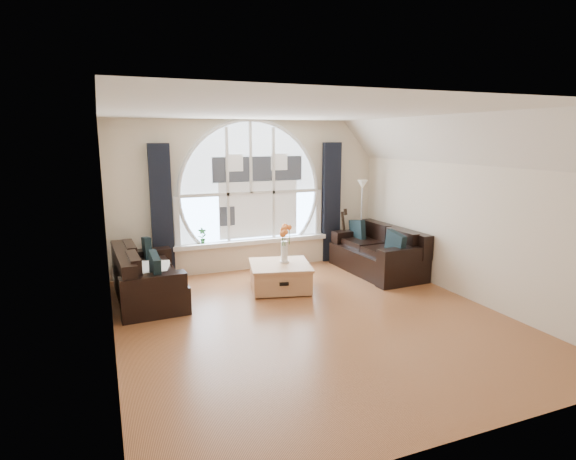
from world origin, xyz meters
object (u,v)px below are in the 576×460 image
Objects in this scene: sofa_right at (377,251)px; coffee_chest at (280,275)px; vase_flowers at (284,239)px; sofa_left at (148,274)px; guitar at (342,235)px; floor_lamp at (361,222)px; potted_plant at (202,236)px.

coffee_chest is at bearing -175.83° from sofa_right.
coffee_chest is (-1.95, -0.23, -0.17)m from sofa_right.
vase_flowers is (0.10, 0.06, 0.58)m from coffee_chest.
guitar is (3.72, 0.86, 0.13)m from sofa_left.
floor_lamp reaches higher than potted_plant.
coffee_chest is at bearing -153.31° from guitar.
sofa_left is 6.17× the size of potted_plant.
sofa_left is at bearing 174.44° from vase_flowers.
sofa_right reaches higher than coffee_chest.
sofa_left is 2.15m from vase_flowers.
sofa_right reaches higher than sofa_left.
sofa_left is 1.64× the size of guitar.
floor_lamp reaches higher than coffee_chest.
potted_plant is (-0.96, 1.32, 0.46)m from coffee_chest.
sofa_right is at bearing 5.29° from vase_flowers.
coffee_chest is 1.34× the size of vase_flowers.
vase_flowers is at bearing 43.30° from coffee_chest.
guitar is at bearing 101.70° from sofa_right.
floor_lamp is 1.51× the size of guitar.
sofa_right is 6.49× the size of potted_plant.
sofa_right is 2.61× the size of vase_flowers.
coffee_chest is 0.88× the size of guitar.
sofa_right is at bearing -20.61° from potted_plant.
sofa_right is 1.72× the size of guitar.
potted_plant is (-3.00, 0.36, -0.11)m from floor_lamp.
guitar is at bearing 153.50° from floor_lamp.
sofa_left is 2.48× the size of vase_flowers.
vase_flowers is 0.44× the size of floor_lamp.
sofa_right is 1.96× the size of coffee_chest.
vase_flowers is at bearing -177.20° from sofa_right.
guitar is (-0.22, 0.89, 0.13)m from sofa_right.
potted_plant is at bearing 139.37° from coffee_chest.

